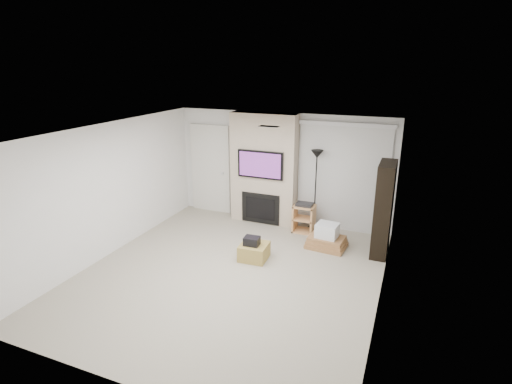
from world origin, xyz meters
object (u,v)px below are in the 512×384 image
at_px(av_stand, 304,217).
at_px(box_stack, 327,239).
at_px(ottoman, 254,252).
at_px(bookshelf, 384,209).
at_px(floor_lamp, 316,168).

bearing_deg(av_stand, box_stack, -43.08).
xyz_separation_m(ottoman, av_stand, (0.52, 1.59, 0.20)).
relative_size(av_stand, bookshelf, 0.37).
xyz_separation_m(floor_lamp, box_stack, (0.47, -0.82, -1.21)).
relative_size(av_stand, box_stack, 0.82).
distance_m(box_stack, bookshelf, 1.24).
height_order(ottoman, bookshelf, bookshelf).
bearing_deg(floor_lamp, av_stand, -126.59).
height_order(av_stand, bookshelf, bookshelf).
bearing_deg(box_stack, floor_lamp, 119.66).
height_order(floor_lamp, bookshelf, bookshelf).
distance_m(floor_lamp, bookshelf, 1.70).
distance_m(ottoman, av_stand, 1.69).
bearing_deg(ottoman, av_stand, 71.92).
distance_m(ottoman, box_stack, 1.53).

